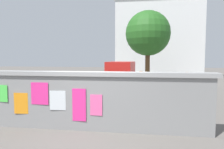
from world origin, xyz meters
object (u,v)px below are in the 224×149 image
Objects in this scene: auto_rickshaw_truck at (141,82)px; bicycle_far at (37,102)px; person_walking at (141,90)px; person_bystander at (186,92)px; motorcycle at (70,90)px; tree_roadside at (148,34)px; bicycle_near at (87,108)px.

auto_rickshaw_truck reaches higher than bicycle_far.
person_bystander is at bearing -9.68° from person_walking.
motorcycle is 2.50m from bicycle_far.
motorcycle is 5.91m from person_bystander.
person_walking is (0.01, -3.06, 0.09)m from auto_rickshaw_truck.
motorcycle is at bearing -120.96° from tree_roadside.
tree_roadside reaches higher than person_walking.
auto_rickshaw_truck is 3.06m from person_walking.
person_walking is (3.53, -2.96, 0.52)m from motorcycle.
person_bystander is at bearing -32.99° from motorcycle.
auto_rickshaw_truck is at bearing 33.03° from bicycle_far.
bicycle_far is (-3.94, -2.56, -0.54)m from auto_rickshaw_truck.
tree_roadside is (4.38, 9.05, 3.52)m from bicycle_far.
auto_rickshaw_truck is 2.21× the size of bicycle_far.
bicycle_near is (-1.79, -3.21, -0.54)m from auto_rickshaw_truck.
person_walking is 9.99m from tree_roadside.
tree_roadside reaches higher than motorcycle.
person_walking is (3.95, -0.50, 0.62)m from bicycle_far.
auto_rickshaw_truck is 2.31× the size of person_walking.
person_bystander is (5.36, -0.74, 0.62)m from bicycle_far.
tree_roadside is (0.42, 9.55, 2.90)m from person_walking.
bicycle_far is (-0.43, -2.46, -0.10)m from motorcycle.
person_walking is at bearing 170.32° from person_bystander.
person_bystander is (4.93, -3.20, 0.52)m from motorcycle.
tree_roadside is at bearing 86.13° from auto_rickshaw_truck.
motorcycle is at bearing -178.40° from auto_rickshaw_truck.
bicycle_near is 1.05× the size of person_walking.
person_bystander reaches higher than bicycle_far.
tree_roadside is at bearing 95.75° from person_bystander.
bicycle_far is 5.45m from person_bystander.
bicycle_near is 1.05× the size of person_bystander.
auto_rickshaw_truck is at bearing -93.87° from tree_roadside.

